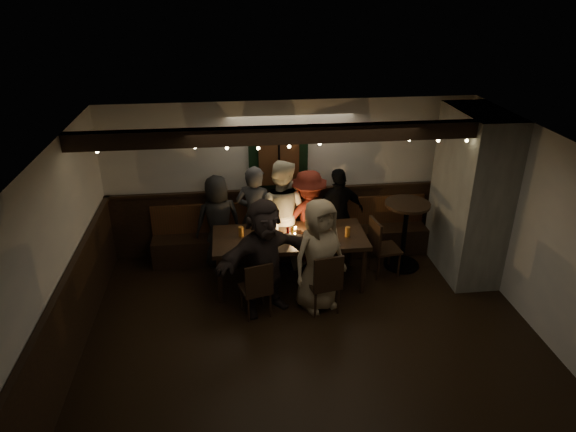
{
  "coord_description": "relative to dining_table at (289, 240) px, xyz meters",
  "views": [
    {
      "loc": [
        -0.95,
        -5.34,
        4.35
      ],
      "look_at": [
        -0.14,
        1.6,
        1.05
      ],
      "focal_mm": 32.0,
      "sensor_mm": 36.0,
      "label": 1
    }
  ],
  "objects": [
    {
      "name": "room",
      "position": [
        1.21,
        0.02,
        0.33
      ],
      "size": [
        6.02,
        5.01,
        2.62
      ],
      "color": "black",
      "rests_on": "ground"
    },
    {
      "name": "person_e",
      "position": [
        0.9,
        0.74,
        0.04
      ],
      "size": [
        0.99,
        0.62,
        1.57
      ],
      "primitive_type": "imported",
      "rotation": [
        0.0,
        0.0,
        3.42
      ],
      "color": "black",
      "rests_on": "ground"
    },
    {
      "name": "person_c",
      "position": [
        -0.06,
        0.63,
        0.15
      ],
      "size": [
        1.07,
        0.97,
        1.79
      ],
      "primitive_type": "imported",
      "rotation": [
        0.0,
        0.0,
        2.73
      ],
      "color": "beige",
      "rests_on": "ground"
    },
    {
      "name": "high_top",
      "position": [
        1.89,
        0.3,
        -0.03
      ],
      "size": [
        0.71,
        0.71,
        1.13
      ],
      "color": "black",
      "rests_on": "ground"
    },
    {
      "name": "person_d",
      "position": [
        0.38,
        0.63,
        0.05
      ],
      "size": [
        1.13,
        0.78,
        1.6
      ],
      "primitive_type": "imported",
      "rotation": [
        0.0,
        0.0,
        3.34
      ],
      "color": "#5A1A12",
      "rests_on": "ground"
    },
    {
      "name": "chair_near_right",
      "position": [
        0.4,
        -0.83,
        -0.21
      ],
      "size": [
        0.5,
        0.5,
        0.94
      ],
      "color": "black",
      "rests_on": "ground"
    },
    {
      "name": "person_b",
      "position": [
        -0.47,
        0.63,
        0.11
      ],
      "size": [
        0.73,
        0.61,
        1.71
      ],
      "primitive_type": "imported",
      "rotation": [
        0.0,
        0.0,
        2.77
      ],
      "color": "#323337",
      "rests_on": "ground"
    },
    {
      "name": "person_f",
      "position": [
        -0.42,
        -0.65,
        0.11
      ],
      "size": [
        1.65,
        1.08,
        1.7
      ],
      "primitive_type": "imported",
      "rotation": [
        0.0,
        0.0,
        0.41
      ],
      "color": "#29211F",
      "rests_on": "ground"
    },
    {
      "name": "person_g",
      "position": [
        0.33,
        -0.65,
        0.09
      ],
      "size": [
        0.96,
        0.82,
        1.66
      ],
      "primitive_type": "imported",
      "rotation": [
        0.0,
        0.0,
        0.43
      ],
      "color": "tan",
      "rests_on": "ground"
    },
    {
      "name": "chair_near_left",
      "position": [
        -0.54,
        -0.81,
        -0.26
      ],
      "size": [
        0.48,
        0.48,
        0.87
      ],
      "color": "black",
      "rests_on": "ground"
    },
    {
      "name": "chair_end",
      "position": [
        1.44,
        0.09,
        -0.21
      ],
      "size": [
        0.48,
        0.48,
        0.95
      ],
      "color": "black",
      "rests_on": "ground"
    },
    {
      "name": "dining_table",
      "position": [
        0.0,
        0.0,
        0.0
      ],
      "size": [
        2.28,
        0.98,
        0.99
      ],
      "color": "black",
      "rests_on": "ground"
    },
    {
      "name": "person_a",
      "position": [
        -1.06,
        0.76,
        0.01
      ],
      "size": [
        0.84,
        0.65,
        1.52
      ],
      "primitive_type": "imported",
      "rotation": [
        0.0,
        0.0,
        3.4
      ],
      "color": "black",
      "rests_on": "ground"
    }
  ]
}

